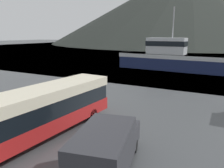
# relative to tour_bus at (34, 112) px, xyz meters

# --- Properties ---
(water_surface) EXTENTS (240.00, 240.00, 0.00)m
(water_surface) POSITION_rel_tour_bus_xyz_m (2.35, 136.38, -1.77)
(water_surface) COLOR #475B6B
(water_surface) RESTS_ON ground
(hill_backdrop) EXTENTS (206.66, 206.66, 55.94)m
(hill_backdrop) POSITION_rel_tour_bus_xyz_m (-20.37, 173.64, 26.20)
(hill_backdrop) COLOR #2D332D
(hill_backdrop) RESTS_ON ground
(tour_bus) EXTENTS (3.42, 12.63, 3.12)m
(tour_bus) POSITION_rel_tour_bus_xyz_m (0.00, 0.00, 0.00)
(tour_bus) COLOR red
(tour_bus) RESTS_ON ground
(delivery_van) EXTENTS (3.43, 6.13, 2.32)m
(delivery_van) POSITION_rel_tour_bus_xyz_m (5.54, -0.76, -0.53)
(delivery_van) COLOR #2D2D33
(delivery_van) RESTS_ON ground
(fishing_boat) EXTENTS (21.96, 5.19, 11.10)m
(fishing_boat) POSITION_rel_tour_bus_xyz_m (1.66, 31.36, 0.42)
(fishing_boat) COLOR #19234C
(fishing_boat) RESTS_ON water_surface
(storage_bin) EXTENTS (1.44, 1.23, 1.06)m
(storage_bin) POSITION_rel_tour_bus_xyz_m (-5.64, 2.76, -1.23)
(storage_bin) COLOR #287F3D
(storage_bin) RESTS_ON ground
(mooring_bollard) EXTENTS (0.40, 0.40, 0.73)m
(mooring_bollard) POSITION_rel_tour_bus_xyz_m (-5.27, 14.50, -1.38)
(mooring_bollard) COLOR #B29919
(mooring_bollard) RESTS_ON ground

